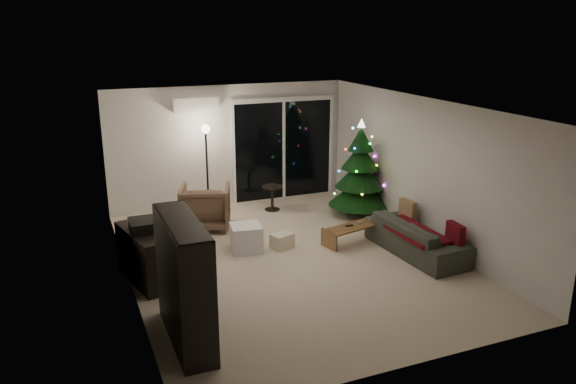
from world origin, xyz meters
The scene contains 18 objects.
room centered at (0.46, 1.49, 1.02)m, with size 6.50×7.51×2.60m.
bookshelf centered at (-2.25, -1.74, 0.76)m, with size 0.39×1.52×1.52m, color black, non-canonical shape.
media_cabinet centered at (-2.25, 0.09, 0.39)m, with size 0.47×1.26×0.79m, color black.
stereo centered at (-2.25, 0.09, 0.87)m, with size 0.40×0.47×0.17m, color black.
armchair centered at (-0.87, 1.97, 0.41)m, with size 0.89×0.91×0.83m, color brown.
ottoman centered at (-0.52, 0.63, 0.22)m, with size 0.50×0.50×0.45m, color white.
cardboard_box_a centered at (-1.70, 0.94, 0.17)m, with size 0.47×0.36×0.33m, color beige.
cardboard_box_b centered at (0.08, 0.51, 0.13)m, with size 0.36×0.27×0.25m, color beige.
side_table centered at (0.64, 2.47, 0.26)m, with size 0.41×0.41×0.51m, color black.
floor_lamp centered at (-0.62, 2.72, 0.88)m, with size 0.28×0.28×1.76m, color black.
sofa centered at (2.05, -0.56, 0.29)m, with size 1.95×0.76×0.57m, color #292B27.
sofa_throw centered at (1.95, -0.56, 0.41)m, with size 0.61×1.41×0.05m, color #630812.
cushion_a centered at (2.30, 0.09, 0.52)m, with size 0.11×0.38×0.38m, color #9B7A56.
cushion_b centered at (2.30, -1.21, 0.52)m, with size 0.11×0.38×0.38m, color #630812.
coffee_table centered at (1.33, 0.17, 0.18)m, with size 1.11×0.39×0.35m, color brown, non-canonical shape.
remote_a centered at (1.18, 0.17, 0.36)m, with size 0.14×0.04×0.02m, color black.
remote_b centered at (1.43, 0.22, 0.36)m, with size 0.13×0.04×0.02m, color slate.
christmas_tree centered at (2.12, 1.51, 0.97)m, with size 1.20×1.20×1.94m, color black.
Camera 1 is at (-3.23, -7.78, 3.67)m, focal length 35.00 mm.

